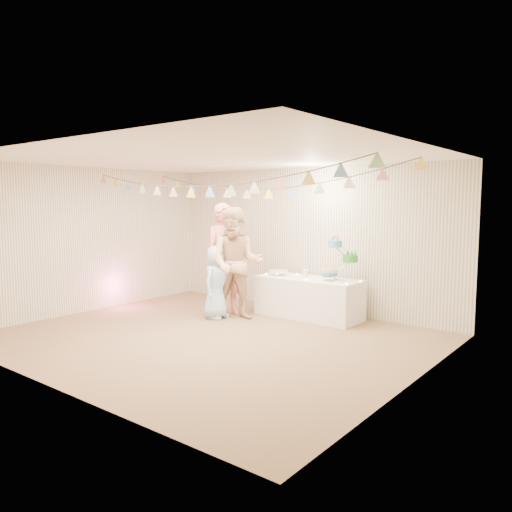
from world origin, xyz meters
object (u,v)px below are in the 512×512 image
Objects in this scene: person_child at (216,282)px; person_adult_a at (225,259)px; cake_stand at (339,256)px; person_adult_b at (236,263)px; table at (308,298)px.

person_adult_a is at bearing 8.53° from person_child.
person_adult_a is at bearing -158.60° from cake_stand.
person_child is (-0.30, -0.16, -0.33)m from person_adult_b.
cake_stand is at bearing -39.10° from person_adult_a.
person_adult_a is 0.50m from person_child.
cake_stand is at bearing -0.57° from person_adult_b.
person_adult_b is (0.40, -0.18, -0.03)m from person_adult_a.
person_adult_a is 0.44m from person_adult_b.
person_child is at bearing -148.72° from cake_stand.
table is 0.93m from cake_stand.
cake_stand is at bearing 5.19° from table.
cake_stand is 0.36× the size of person_adult_b.
table is 0.96× the size of person_adult_b.
table is 1.38m from person_adult_b.
person_adult_b is at bearing -69.16° from person_child.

